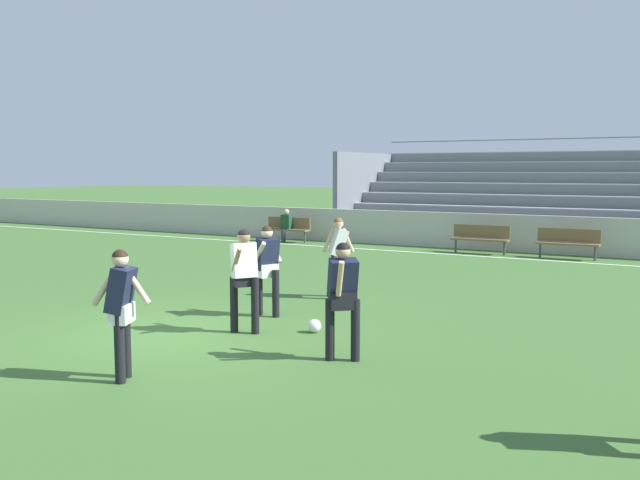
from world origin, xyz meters
TOP-DOWN VIEW (x-y plane):
  - ground_plane at (0.00, 0.00)m, footprint 160.00×160.00m
  - field_line_sideline at (0.00, 12.15)m, footprint 44.00×0.12m
  - sideline_wall at (0.00, 13.88)m, footprint 48.00×0.16m
  - bleacher_stand at (3.18, 17.85)m, footprint 16.70×5.78m
  - bench_far_left at (1.32, 12.87)m, footprint 1.80×0.40m
  - bench_near_bin at (-5.88, 12.87)m, footprint 1.80×0.40m
  - bench_far_right at (3.96, 12.87)m, footprint 1.80×0.40m
  - spectator_seated at (-5.88, 12.75)m, footprint 0.36×0.42m
  - player_white_overlapping at (0.96, 0.62)m, footprint 0.49×0.73m
  - player_dark_wide_left at (0.58, 1.87)m, footprint 0.49×0.66m
  - player_dark_deep_cover at (3.09, -0.03)m, footprint 0.51×0.66m
  - player_white_wide_right at (0.87, 4.04)m, footprint 0.63×0.54m
  - player_dark_pressing_high at (1.09, -2.16)m, footprint 0.62×0.49m
  - soccer_ball at (1.94, 1.19)m, footprint 0.22×0.22m

SIDE VIEW (x-z plane):
  - ground_plane at x=0.00m, z-range 0.00..0.00m
  - field_line_sideline at x=0.00m, z-range 0.00..0.01m
  - soccer_ball at x=1.94m, z-range 0.00..0.22m
  - bench_far_left at x=1.32m, z-range 0.10..1.00m
  - bench_near_bin at x=-5.88m, z-range 0.10..1.00m
  - bench_far_right at x=3.96m, z-range 0.10..1.00m
  - sideline_wall at x=0.00m, z-range 0.00..1.20m
  - spectator_seated at x=-5.88m, z-range 0.10..1.31m
  - player_dark_wide_left at x=0.58m, z-range 0.15..1.79m
  - player_dark_deep_cover at x=3.09m, z-range 0.16..1.81m
  - player_dark_pressing_high at x=1.09m, z-range 0.16..1.82m
  - player_white_wide_right at x=0.87m, z-range 0.16..1.83m
  - player_white_overlapping at x=0.96m, z-range 0.16..1.86m
  - bleacher_stand at x=3.18m, z-range -0.22..3.71m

